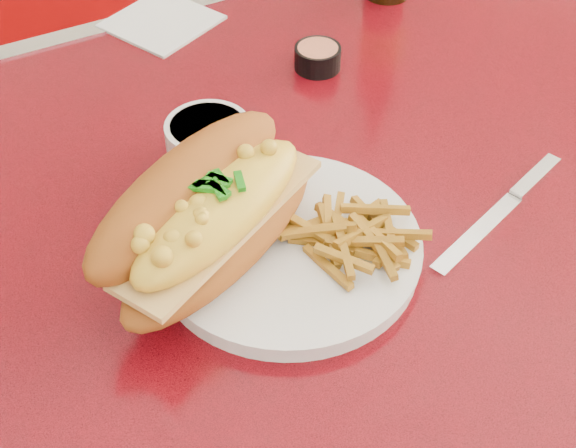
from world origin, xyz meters
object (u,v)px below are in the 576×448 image
gravy_ramekin (209,142)px  knife (510,202)px  fork (281,192)px  sauce_cup_right (318,57)px  diner_table (305,305)px  mac_hoagie (209,213)px  dinner_plate (288,248)px  booth_bench_far (108,135)px

gravy_ramekin → knife: 0.30m
gravy_ramekin → fork: bearing=-70.0°
sauce_cup_right → gravy_ramekin: bearing=-152.1°
fork → diner_table: bearing=-133.5°
knife → mac_hoagie: bearing=147.8°
dinner_plate → gravy_ramekin: size_ratio=3.51×
dinner_plate → mac_hoagie: size_ratio=1.17×
fork → gravy_ramekin: 0.10m
knife → fork: bearing=132.8°
mac_hoagie → gravy_ramekin: 0.15m
diner_table → sauce_cup_right: bearing=57.6°
booth_bench_far → knife: bearing=-79.4°
fork → booth_bench_far: bearing=-33.2°
diner_table → gravy_ramekin: 0.22m
booth_bench_far → fork: bearing=-91.8°
booth_bench_far → gravy_ramekin: size_ratio=13.37×
dinner_plate → sauce_cup_right: size_ratio=5.05×
gravy_ramekin → knife: gravy_ramekin is taller
sauce_cup_right → mac_hoagie: bearing=-136.5°
diner_table → gravy_ramekin: size_ratio=13.70×
fork → knife: fork is taller
booth_bench_far → sauce_cup_right: booth_bench_far is taller
diner_table → booth_bench_far: 0.87m
mac_hoagie → sauce_cup_right: 0.33m
diner_table → booth_bench_far: size_ratio=1.03×
mac_hoagie → knife: 0.30m
dinner_plate → sauce_cup_right: (0.17, 0.25, 0.01)m
knife → diner_table: bearing=130.7°
fork → sauce_cup_right: bearing=-69.7°
fork → gravy_ramekin: gravy_ramekin is taller
booth_bench_far → knife: 1.04m
mac_hoagie → knife: size_ratio=1.33×
mac_hoagie → fork: (0.09, 0.04, -0.05)m
fork → gravy_ramekin: size_ratio=1.36×
booth_bench_far → knife: size_ratio=5.94×
sauce_cup_right → dinner_plate: bearing=-124.9°
fork → gravy_ramekin: (-0.03, 0.09, 0.01)m
diner_table → mac_hoagie: 0.25m
dinner_plate → gravy_ramekin: (-0.01, 0.15, 0.02)m
mac_hoagie → sauce_cup_right: size_ratio=4.31×
fork → sauce_cup_right: sauce_cup_right is taller
diner_table → booth_bench_far: bearing=90.0°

